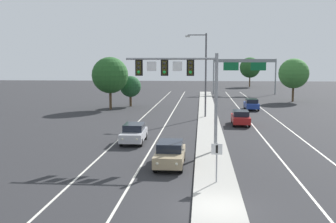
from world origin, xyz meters
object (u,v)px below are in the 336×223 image
object	(u,v)px
car_receding_red	(241,117)
car_oncoming_silver	(134,133)
tree_far_left_b	(130,87)
car_receding_blue	(251,104)
median_sign_post	(217,157)
overhead_signal_mast	(184,79)
tree_far_left_a	(110,75)
highway_sign_gantry	(245,65)
tree_far_right_c	(250,68)
street_lamp_median	(204,70)
tree_far_right_a	(294,73)
car_oncoming_tan	(170,154)

from	to	relation	value
car_receding_red	car_oncoming_silver	bearing A→B (deg)	-133.48
tree_far_left_b	car_receding_blue	bearing A→B (deg)	-9.79
median_sign_post	car_receding_red	world-z (taller)	median_sign_post
overhead_signal_mast	tree_far_left_a	bearing A→B (deg)	113.70
highway_sign_gantry	tree_far_left_b	world-z (taller)	highway_sign_gantry
median_sign_post	tree_far_left_a	bearing A→B (deg)	111.83
car_receding_blue	tree_far_right_c	size ratio (longest dim) A/B	0.55
street_lamp_median	tree_far_left_a	xyz separation A→B (m)	(-13.28, 7.77, -0.90)
street_lamp_median	tree_far_right_c	distance (m)	65.39
car_oncoming_silver	car_receding_blue	distance (m)	27.66
median_sign_post	car_receding_red	xyz separation A→B (m)	(3.35, 21.51, -0.77)
car_receding_blue	tree_far_left_b	bearing A→B (deg)	170.21
car_receding_red	tree_far_left_b	size ratio (longest dim) A/B	0.96
street_lamp_median	car_receding_red	world-z (taller)	street_lamp_median
tree_far_right_a	median_sign_post	bearing A→B (deg)	-106.97
tree_far_right_c	tree_far_left_a	world-z (taller)	tree_far_right_c
street_lamp_median	car_receding_red	bearing A→B (deg)	-53.73
overhead_signal_mast	tree_far_right_a	world-z (taller)	tree_far_right_a
highway_sign_gantry	tree_far_left_b	bearing A→B (deg)	-127.75
car_oncoming_tan	tree_far_left_b	xyz separation A→B (m)	(-8.86, 35.02, 2.23)
tree_far_right_c	car_receding_red	bearing A→B (deg)	-97.45
car_oncoming_tan	car_oncoming_silver	distance (m)	8.20
median_sign_post	car_oncoming_tan	distance (m)	4.81
overhead_signal_mast	car_receding_red	distance (m)	15.38
overhead_signal_mast	highway_sign_gantry	size ratio (longest dim) A/B	0.54
tree_far_left_b	tree_far_left_a	bearing A→B (deg)	-117.67
car_oncoming_silver	tree_far_left_a	bearing A→B (deg)	107.49
car_oncoming_silver	tree_far_right_a	distance (m)	43.24
tree_far_right_a	tree_far_right_c	bearing A→B (deg)	93.23
car_receding_blue	tree_far_right_a	bearing A→B (deg)	56.21
highway_sign_gantry	tree_far_right_a	bearing A→B (deg)	-67.31
car_receding_red	tree_far_left_b	world-z (taller)	tree_far_left_b
tree_far_right_a	street_lamp_median	bearing A→B (deg)	-125.44
tree_far_right_c	highway_sign_gantry	bearing A→B (deg)	-99.15
car_oncoming_tan	car_oncoming_silver	size ratio (longest dim) A/B	0.99
car_oncoming_tan	median_sign_post	bearing A→B (deg)	-53.07
tree_far_left_a	tree_far_right_a	size ratio (longest dim) A/B	1.01
street_lamp_median	tree_far_left_a	distance (m)	15.42
median_sign_post	car_receding_blue	xyz separation A→B (m)	(6.22, 35.72, -0.77)
median_sign_post	car_oncoming_tan	bearing A→B (deg)	126.93
car_oncoming_silver	tree_far_right_c	bearing A→B (deg)	76.67
median_sign_post	tree_far_left_b	xyz separation A→B (m)	(-11.71, 38.81, 1.46)
tree_far_right_a	overhead_signal_mast	bearing A→B (deg)	-112.65
car_oncoming_silver	highway_sign_gantry	distance (m)	55.57
car_receding_blue	highway_sign_gantry	distance (m)	29.32
car_receding_red	tree_far_left_a	xyz separation A→B (m)	(-17.23, 13.16, 4.08)
highway_sign_gantry	street_lamp_median	bearing A→B (deg)	-103.13
car_oncoming_silver	tree_far_right_a	size ratio (longest dim) A/B	0.61
tree_far_right_c	tree_far_left_b	bearing A→B (deg)	-114.84
tree_far_left_a	car_oncoming_tan	bearing A→B (deg)	-70.33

